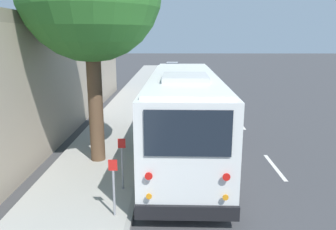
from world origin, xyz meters
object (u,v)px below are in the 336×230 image
(parked_sedan_navy, at_px, (173,80))
(sign_post_far, at_px, (122,163))
(shuttle_bus, at_px, (184,111))
(parked_sedan_maroon, at_px, (173,73))
(sign_post_near, at_px, (114,187))
(parked_sedan_silver, at_px, (172,68))
(parked_sedan_blue, at_px, (173,93))

(parked_sedan_navy, bearing_deg, sign_post_far, 176.69)
(shuttle_bus, bearing_deg, parked_sedan_maroon, 1.69)
(sign_post_near, relative_size, sign_post_far, 0.96)
(parked_sedan_maroon, xyz_separation_m, parked_sedan_silver, (6.31, 0.05, 0.01))
(parked_sedan_blue, bearing_deg, sign_post_near, 174.49)
(sign_post_near, bearing_deg, parked_sedan_navy, -4.20)
(parked_sedan_blue, relative_size, parked_sedan_maroon, 1.03)
(shuttle_bus, height_order, sign_post_near, shuttle_bus)
(parked_sedan_navy, relative_size, parked_sedan_silver, 1.02)
(parked_sedan_blue, xyz_separation_m, sign_post_near, (-15.70, 1.54, 0.30))
(shuttle_bus, xyz_separation_m, sign_post_near, (-4.52, 1.89, -0.89))
(sign_post_far, bearing_deg, parked_sedan_maroon, -3.46)
(shuttle_bus, relative_size, parked_sedan_maroon, 2.24)
(shuttle_bus, bearing_deg, sign_post_near, 158.45)
(shuttle_bus, bearing_deg, sign_post_far, 149.27)
(parked_sedan_blue, distance_m, parked_sedan_navy, 6.92)
(parked_sedan_navy, distance_m, parked_sedan_silver, 12.78)
(parked_sedan_maroon, xyz_separation_m, sign_post_near, (-29.09, 1.67, 0.34))
(parked_sedan_silver, relative_size, sign_post_far, 2.77)
(parked_sedan_navy, xyz_separation_m, sign_post_far, (-21.14, 1.66, 0.36))
(parked_sedan_navy, relative_size, sign_post_far, 2.84)
(shuttle_bus, bearing_deg, parked_sedan_silver, 1.69)
(shuttle_bus, xyz_separation_m, parked_sedan_blue, (11.19, 0.35, -1.19))
(sign_post_near, bearing_deg, parked_sedan_maroon, -3.29)
(parked_sedan_blue, bearing_deg, parked_sedan_maroon, -0.45)
(parked_sedan_navy, height_order, sign_post_far, sign_post_far)
(parked_sedan_blue, bearing_deg, parked_sedan_navy, -0.88)
(shuttle_bus, relative_size, parked_sedan_blue, 2.18)
(parked_sedan_blue, distance_m, sign_post_near, 15.78)
(parked_sedan_navy, relative_size, parked_sedan_maroon, 0.97)
(shuttle_bus, height_order, parked_sedan_navy, shuttle_bus)
(shuttle_bus, bearing_deg, parked_sedan_navy, 1.91)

